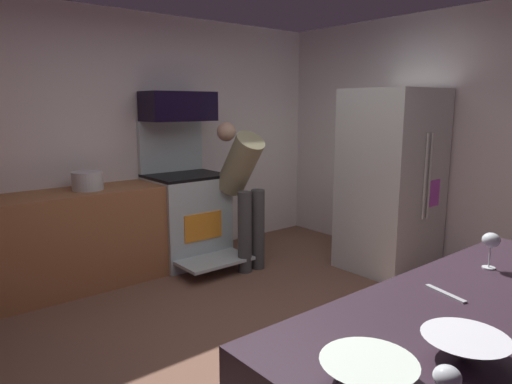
# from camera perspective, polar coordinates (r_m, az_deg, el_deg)

# --- Properties ---
(ground_plane) EXTENTS (5.20, 4.80, 0.02)m
(ground_plane) POSITION_cam_1_polar(r_m,az_deg,el_deg) (3.44, 1.75, -18.65)
(ground_plane) COLOR brown
(wall_back) EXTENTS (5.20, 0.12, 2.60)m
(wall_back) POSITION_cam_1_polar(r_m,az_deg,el_deg) (5.01, -16.15, 5.99)
(wall_back) COLOR silver
(wall_back) RESTS_ON ground
(wall_right) EXTENTS (0.12, 4.80, 2.60)m
(wall_right) POSITION_cam_1_polar(r_m,az_deg,el_deg) (5.06, 24.16, 5.52)
(wall_right) COLOR silver
(wall_right) RESTS_ON ground
(lower_cabinet_run) EXTENTS (2.40, 0.60, 0.90)m
(lower_cabinet_run) POSITION_cam_1_polar(r_m,az_deg,el_deg) (4.53, -24.27, -5.94)
(lower_cabinet_run) COLOR #955C36
(lower_cabinet_run) RESTS_ON ground
(oven_range) EXTENTS (0.76, 1.05, 1.50)m
(oven_range) POSITION_cam_1_polar(r_m,az_deg,el_deg) (5.04, -8.54, -2.83)
(oven_range) COLOR #B1C2C3
(oven_range) RESTS_ON ground
(microwave) EXTENTS (0.74, 0.38, 0.30)m
(microwave) POSITION_cam_1_polar(r_m,az_deg,el_deg) (4.98, -9.49, 10.33)
(microwave) COLOR black
(microwave) RESTS_ON oven_range
(refrigerator) EXTENTS (0.85, 0.80, 1.83)m
(refrigerator) POSITION_cam_1_polar(r_m,az_deg,el_deg) (4.90, 16.20, 1.34)
(refrigerator) COLOR beige
(refrigerator) RESTS_ON ground
(person_cook) EXTENTS (0.31, 0.63, 1.49)m
(person_cook) POSITION_cam_1_polar(r_m,az_deg,el_deg) (4.73, -1.65, 1.05)
(person_cook) COLOR #404040
(person_cook) RESTS_ON ground
(mixing_bowl_large) EXTENTS (0.26, 0.26, 0.07)m
(mixing_bowl_large) POSITION_cam_1_polar(r_m,az_deg,el_deg) (1.63, 24.23, -17.03)
(mixing_bowl_large) COLOR white
(mixing_bowl_large) RESTS_ON counter_island
(mixing_bowl_small) EXTENTS (0.28, 0.28, 0.07)m
(mixing_bowl_small) POSITION_cam_1_polar(r_m,az_deg,el_deg) (1.43, 13.61, -20.69)
(mixing_bowl_small) COLOR white
(mixing_bowl_small) RESTS_ON counter_island
(wine_glass_near) EXTENTS (0.07, 0.07, 0.14)m
(wine_glass_near) POSITION_cam_1_polar(r_m,az_deg,el_deg) (1.33, 22.38, -20.56)
(wine_glass_near) COLOR silver
(wine_glass_near) RESTS_ON counter_island
(wine_glass_far) EXTENTS (0.08, 0.08, 0.18)m
(wine_glass_far) POSITION_cam_1_polar(r_m,az_deg,el_deg) (2.48, 26.88, -5.44)
(wine_glass_far) COLOR silver
(wine_glass_far) RESTS_ON counter_island
(knife_chef) EXTENTS (0.07, 0.20, 0.01)m
(knife_chef) POSITION_cam_1_polar(r_m,az_deg,el_deg) (2.11, 22.21, -11.45)
(knife_chef) COLOR #B7BABF
(knife_chef) RESTS_ON counter_island
(stock_pot) EXTENTS (0.28, 0.28, 0.17)m
(stock_pot) POSITION_cam_1_polar(r_m,az_deg,el_deg) (4.53, -19.97, 1.30)
(stock_pot) COLOR silver
(stock_pot) RESTS_ON lower_cabinet_run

